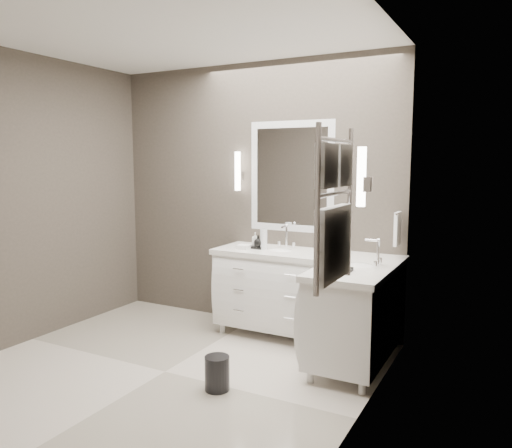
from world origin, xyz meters
The scene contains 20 objects.
floor centered at (0.00, 0.00, -0.01)m, with size 3.20×3.00×0.01m, color beige.
ceiling centered at (0.00, 0.00, 2.71)m, with size 3.20×3.00×0.01m, color white.
wall_back centered at (0.00, 1.50, 1.35)m, with size 3.20×0.01×2.70m, color #433C35.
wall_left centered at (-1.60, 0.00, 1.35)m, with size 0.01×3.00×2.70m, color #433C35.
wall_right centered at (1.60, 0.00, 1.35)m, with size 0.01×3.00×2.70m, color #433C35.
vanity_back centered at (0.45, 1.23, 0.49)m, with size 1.24×0.59×0.97m.
vanity_right centered at (1.33, 0.90, 0.49)m, with size 0.59×1.24×0.97m.
mirror_back centered at (0.45, 1.49, 1.55)m, with size 0.90×0.02×1.10m.
mirror_right centered at (1.59, 0.80, 1.55)m, with size 0.02×0.90×1.10m.
sconce_back centered at (-0.13, 1.43, 1.59)m, with size 0.06×0.06×0.40m.
sconce_right centered at (1.53, 0.22, 1.59)m, with size 0.06×0.06×0.40m.
towel_bar_corner centered at (1.54, 1.36, 1.12)m, with size 0.03×0.22×0.30m.
towel_ladder centered at (1.55, -0.40, 1.39)m, with size 0.06×0.58×0.90m.
waste_bin centered at (0.55, -0.07, 0.13)m, with size 0.19×0.19×0.26m, color black.
amenity_tray_back centered at (0.21, 1.20, 0.86)m, with size 0.15×0.11×0.02m, color black.
amenity_tray_right centered at (1.29, 0.59, 0.86)m, with size 0.13×0.18×0.03m, color black.
water_bottle centered at (0.29, 1.19, 0.95)m, with size 0.07×0.07×0.20m, color silver.
soap_bottle_a centered at (0.18, 1.22, 0.94)m, with size 0.06×0.06×0.13m, color white.
soap_bottle_b centered at (0.24, 1.17, 0.93)m, with size 0.09×0.09×0.11m, color black.
soap_bottle_c centered at (1.29, 0.59, 0.96)m, with size 0.07×0.07×0.17m, color white.
Camera 1 is at (2.47, -3.08, 1.71)m, focal length 35.00 mm.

